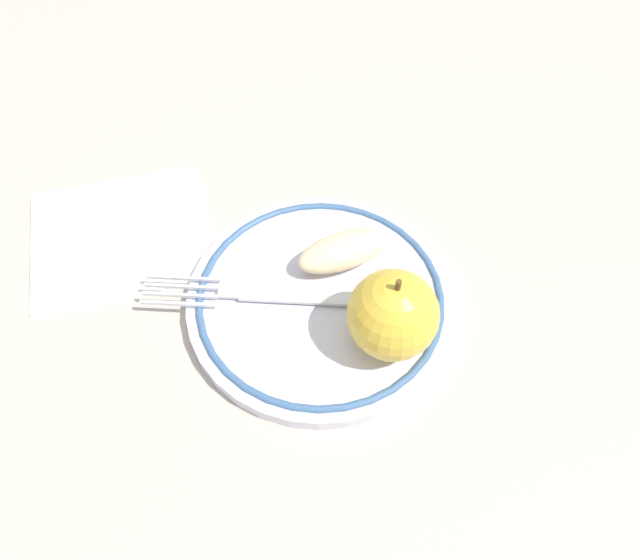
{
  "coord_description": "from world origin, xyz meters",
  "views": [
    {
      "loc": [
        -0.11,
        -0.27,
        0.42
      ],
      "look_at": [
        -0.01,
        -0.02,
        0.03
      ],
      "focal_mm": 35.0,
      "sensor_mm": 36.0,
      "label": 1
    }
  ],
  "objects": [
    {
      "name": "ground_plane",
      "position": [
        0.0,
        0.0,
        0.0
      ],
      "size": [
        2.0,
        2.0,
        0.0
      ],
      "primitive_type": "plane",
      "color": "#B5A89C"
    },
    {
      "name": "plate",
      "position": [
        -0.01,
        -0.02,
        0.01
      ],
      "size": [
        0.21,
        0.21,
        0.01
      ],
      "color": "silver",
      "rests_on": "ground_plane"
    },
    {
      "name": "fork",
      "position": [
        -0.05,
        0.0,
        0.02
      ],
      "size": [
        0.16,
        0.09,
        0.0
      ],
      "rotation": [
        0.0,
        0.0,
        2.7
      ],
      "color": "silver",
      "rests_on": "plate"
    },
    {
      "name": "apple_red_whole",
      "position": [
        0.02,
        -0.07,
        0.05
      ],
      "size": [
        0.07,
        0.07,
        0.07
      ],
      "color": "gold",
      "rests_on": "plate"
    },
    {
      "name": "apple_slice_front",
      "position": [
        0.02,
        0.01,
        0.03
      ],
      "size": [
        0.08,
        0.03,
        0.02
      ],
      "primitive_type": "ellipsoid",
      "rotation": [
        0.0,
        0.0,
        3.15
      ],
      "color": "beige",
      "rests_on": "plate"
    },
    {
      "name": "napkin_folded",
      "position": [
        -0.14,
        0.11,
        0.0
      ],
      "size": [
        0.16,
        0.15,
        0.01
      ],
      "primitive_type": "cube",
      "rotation": [
        0.0,
        0.0,
        -0.13
      ],
      "color": "white",
      "rests_on": "ground_plane"
    }
  ]
}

